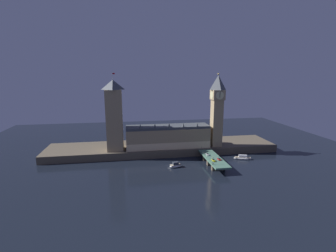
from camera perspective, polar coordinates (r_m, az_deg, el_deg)
ground_plane at (r=206.56m, az=0.29°, el=-9.20°), size 400.00×400.00×0.00m
embankment at (r=241.83m, az=-1.26°, el=-5.12°), size 220.00×42.00×6.97m
parliament_hall at (r=230.40m, az=-0.06°, el=-2.43°), size 77.82×20.10×24.70m
clock_tower at (r=233.30m, az=11.42°, el=4.04°), size 11.77×11.88×68.87m
victoria_tower at (r=221.71m, az=-12.49°, el=2.39°), size 14.45×14.45×69.30m
bridge at (r=209.46m, az=10.59°, el=-7.82°), size 12.66×46.00×6.31m
car_northbound_lead at (r=214.12m, az=9.25°, el=-6.59°), size 1.90×4.77×1.51m
car_northbound_trail at (r=200.91m, az=10.60°, el=-7.91°), size 1.90×4.53×1.49m
car_southbound_lead at (r=204.50m, az=11.90°, el=-7.61°), size 2.01×4.33×1.41m
pedestrian_near_rail at (r=193.36m, az=10.57°, el=-8.63°), size 0.38×0.38×1.78m
pedestrian_mid_walk at (r=212.36m, az=11.84°, el=-6.80°), size 0.38×0.38×1.68m
pedestrian_far_rail at (r=214.07m, az=8.46°, el=-6.50°), size 0.38×0.38×1.76m
street_lamp_near at (r=192.51m, az=10.45°, el=-7.75°), size 1.34×0.60×6.43m
street_lamp_far at (r=218.93m, az=7.87°, el=-5.19°), size 1.34×0.60×6.54m
boat_upstream at (r=202.09m, az=1.78°, el=-9.19°), size 10.79×6.54×4.56m
boat_downstream at (r=229.50m, az=17.11°, el=-7.14°), size 16.06×7.95×4.22m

